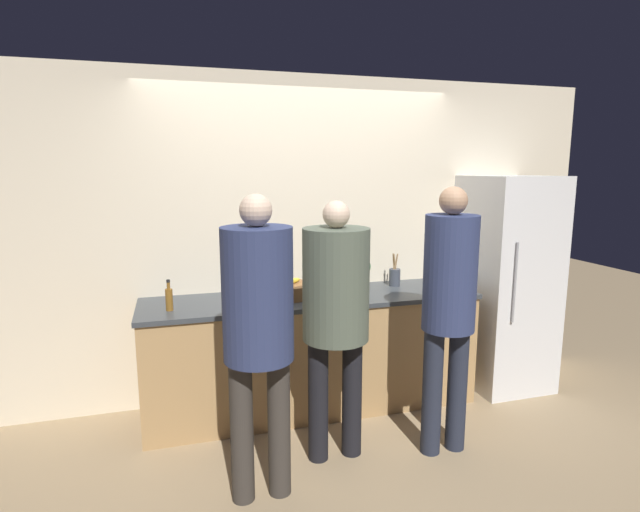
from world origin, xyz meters
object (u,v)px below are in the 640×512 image
Objects in this scene: bottle_amber at (169,298)px; potted_plant at (360,271)px; refrigerator at (505,282)px; person_left at (258,319)px; utensil_crock at (395,277)px; person_right at (449,299)px; fruit_bowl at (287,290)px; person_center at (336,303)px; cup_black at (250,291)px.

potted_plant is at bearing 7.18° from bottle_amber.
refrigerator reaches higher than person_left.
utensil_crock is at bearing 169.96° from refrigerator.
refrigerator is 1.03× the size of person_right.
refrigerator is 4.93× the size of fruit_bowl.
utensil_crock is at bearing 40.34° from person_left.
person_right is 1.01m from utensil_crock.
person_left is 1.47m from potted_plant.
bottle_amber is at bearing 156.26° from person_right.
person_right is at bearing -23.74° from bottle_amber.
fruit_bowl is at bearing 8.23° from bottle_amber.
utensil_crock is at bearing 85.09° from person_right.
bottle_amber is (-1.01, 0.62, -0.05)m from person_center.
potted_plant reaches higher than cup_black.
refrigerator is 1.31m from potted_plant.
person_right reaches higher than fruit_bowl.
utensil_crock is (0.95, 0.12, 0.02)m from fruit_bowl.
utensil_crock is at bearing 9.80° from potted_plant.
person_center is 1.18m from bottle_amber.
person_right reaches higher than cup_black.
utensil_crock is (0.09, 1.00, -0.07)m from person_right.
fruit_bowl is at bearing -15.67° from cup_black.
person_center is at bearing -31.72° from bottle_amber.
person_center is 0.93m from cup_black.
potted_plant is at bearing -1.00° from cup_black.
refrigerator is 18.46× the size of cup_black.
person_center is 7.71× the size of bottle_amber.
potted_plant is (0.88, -0.02, 0.10)m from cup_black.
person_center is 17.14× the size of cup_black.
refrigerator is 1.08× the size of person_center.
cup_black is at bearing 18.81° from bottle_amber.
person_center reaches higher than utensil_crock.
fruit_bowl is (0.39, 1.02, -0.11)m from person_left.
person_left is 6.39× the size of utensil_crock.
utensil_crock is at bearing 2.00° from cup_black.
person_right reaches higher than person_left.
person_left is at bearing -62.07° from bottle_amber.
fruit_bowl is (-0.86, 0.88, -0.09)m from person_right.
person_right is 4.79× the size of fruit_bowl.
fruit_bowl is 1.69× the size of bottle_amber.
potted_plant is (-0.25, 0.94, 0.01)m from person_right.
refrigerator is at bearing 1.52° from bottle_amber.
bottle_amber is 2.22× the size of cup_black.
fruit_bowl reaches higher than cup_black.
utensil_crock is at bearing 7.16° from fruit_bowl.
cup_black is (-0.27, 0.08, -0.00)m from fruit_bowl.
bottle_amber is (-1.81, -0.24, 0.01)m from utensil_crock.
potted_plant is at bearing 47.09° from person_left.
person_center is 6.00× the size of potted_plant.
refrigerator is at bearing -3.35° from cup_black.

